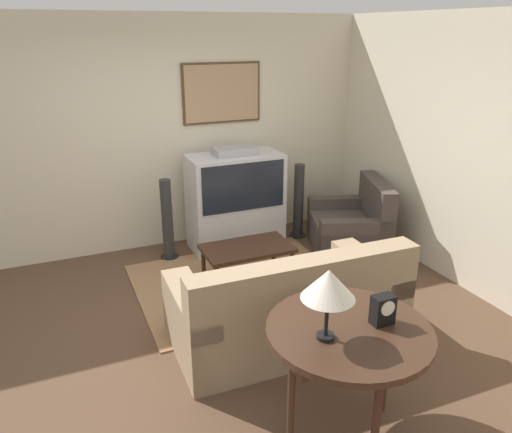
{
  "coord_description": "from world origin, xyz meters",
  "views": [
    {
      "loc": [
        -1.19,
        -3.63,
        2.52
      ],
      "look_at": [
        0.66,
        0.69,
        0.75
      ],
      "focal_mm": 35.0,
      "sensor_mm": 36.0,
      "label": 1
    }
  ],
  "objects_px": {
    "couch": "(288,309)",
    "coffee_table": "(247,251)",
    "console_table": "(349,338)",
    "tv": "(235,200)",
    "speaker_tower_left": "(167,222)",
    "speaker_tower_right": "(299,203)",
    "armchair": "(352,228)",
    "table_lamp": "(328,285)",
    "mantel_clock": "(383,310)"
  },
  "relations": [
    {
      "from": "tv",
      "to": "speaker_tower_right",
      "type": "xyz_separation_m",
      "value": [
        0.85,
        -0.03,
        -0.14
      ]
    },
    {
      "from": "armchair",
      "to": "mantel_clock",
      "type": "distance_m",
      "value": 2.95
    },
    {
      "from": "coffee_table",
      "to": "table_lamp",
      "type": "bearing_deg",
      "value": -100.27
    },
    {
      "from": "table_lamp",
      "to": "mantel_clock",
      "type": "bearing_deg",
      "value": -0.16
    },
    {
      "from": "console_table",
      "to": "mantel_clock",
      "type": "relative_size",
      "value": 5.34
    },
    {
      "from": "tv",
      "to": "couch",
      "type": "bearing_deg",
      "value": -98.82
    },
    {
      "from": "coffee_table",
      "to": "table_lamp",
      "type": "distance_m",
      "value": 2.37
    },
    {
      "from": "couch",
      "to": "console_table",
      "type": "relative_size",
      "value": 1.85
    },
    {
      "from": "tv",
      "to": "speaker_tower_left",
      "type": "height_order",
      "value": "tv"
    },
    {
      "from": "coffee_table",
      "to": "mantel_clock",
      "type": "relative_size",
      "value": 4.73
    },
    {
      "from": "tv",
      "to": "coffee_table",
      "type": "xyz_separation_m",
      "value": [
        -0.24,
        -0.95,
        -0.22
      ]
    },
    {
      "from": "speaker_tower_left",
      "to": "speaker_tower_right",
      "type": "relative_size",
      "value": 1.0
    },
    {
      "from": "console_table",
      "to": "mantel_clock",
      "type": "distance_m",
      "value": 0.27
    },
    {
      "from": "speaker_tower_right",
      "to": "tv",
      "type": "bearing_deg",
      "value": 177.95
    },
    {
      "from": "speaker_tower_left",
      "to": "coffee_table",
      "type": "bearing_deg",
      "value": -56.61
    },
    {
      "from": "console_table",
      "to": "speaker_tower_right",
      "type": "bearing_deg",
      "value": 67.35
    },
    {
      "from": "tv",
      "to": "table_lamp",
      "type": "bearing_deg",
      "value": -101.42
    },
    {
      "from": "couch",
      "to": "speaker_tower_right",
      "type": "bearing_deg",
      "value": -118.69
    },
    {
      "from": "tv",
      "to": "console_table",
      "type": "relative_size",
      "value": 1.2
    },
    {
      "from": "mantel_clock",
      "to": "coffee_table",
      "type": "bearing_deg",
      "value": 90.13
    },
    {
      "from": "tv",
      "to": "mantel_clock",
      "type": "distance_m",
      "value": 3.18
    },
    {
      "from": "speaker_tower_left",
      "to": "armchair",
      "type": "bearing_deg",
      "value": -17.09
    },
    {
      "from": "couch",
      "to": "armchair",
      "type": "bearing_deg",
      "value": -137.0
    },
    {
      "from": "couch",
      "to": "coffee_table",
      "type": "distance_m",
      "value": 1.11
    },
    {
      "from": "console_table",
      "to": "table_lamp",
      "type": "xyz_separation_m",
      "value": [
        -0.19,
        -0.03,
        0.43
      ]
    },
    {
      "from": "mantel_clock",
      "to": "speaker_tower_right",
      "type": "relative_size",
      "value": 0.2
    },
    {
      "from": "tv",
      "to": "armchair",
      "type": "bearing_deg",
      "value": -28.49
    },
    {
      "from": "coffee_table",
      "to": "armchair",
      "type": "bearing_deg",
      "value": 10.88
    },
    {
      "from": "tv",
      "to": "speaker_tower_left",
      "type": "distance_m",
      "value": 0.86
    },
    {
      "from": "tv",
      "to": "console_table",
      "type": "distance_m",
      "value": 3.16
    },
    {
      "from": "armchair",
      "to": "speaker_tower_right",
      "type": "height_order",
      "value": "speaker_tower_right"
    },
    {
      "from": "speaker_tower_left",
      "to": "speaker_tower_right",
      "type": "distance_m",
      "value": 1.69
    },
    {
      "from": "coffee_table",
      "to": "table_lamp",
      "type": "xyz_separation_m",
      "value": [
        -0.4,
        -2.2,
        0.78
      ]
    },
    {
      "from": "coffee_table",
      "to": "speaker_tower_right",
      "type": "xyz_separation_m",
      "value": [
        1.09,
        0.92,
        0.08
      ]
    },
    {
      "from": "table_lamp",
      "to": "speaker_tower_left",
      "type": "xyz_separation_m",
      "value": [
        -0.21,
        3.13,
        -0.7
      ]
    },
    {
      "from": "tv",
      "to": "mantel_clock",
      "type": "bearing_deg",
      "value": -94.22
    },
    {
      "from": "couch",
      "to": "table_lamp",
      "type": "height_order",
      "value": "table_lamp"
    },
    {
      "from": "armchair",
      "to": "tv",
      "type": "bearing_deg",
      "value": -98.59
    },
    {
      "from": "armchair",
      "to": "speaker_tower_left",
      "type": "height_order",
      "value": "speaker_tower_left"
    },
    {
      "from": "console_table",
      "to": "armchair",
      "type": "bearing_deg",
      "value": 55.62
    },
    {
      "from": "tv",
      "to": "speaker_tower_right",
      "type": "bearing_deg",
      "value": -2.05
    },
    {
      "from": "couch",
      "to": "coffee_table",
      "type": "relative_size",
      "value": 2.1
    },
    {
      "from": "tv",
      "to": "armchair",
      "type": "distance_m",
      "value": 1.44
    },
    {
      "from": "console_table",
      "to": "mantel_clock",
      "type": "bearing_deg",
      "value": -8.65
    },
    {
      "from": "mantel_clock",
      "to": "speaker_tower_right",
      "type": "xyz_separation_m",
      "value": [
        1.08,
        3.13,
        -0.44
      ]
    },
    {
      "from": "couch",
      "to": "coffee_table",
      "type": "bearing_deg",
      "value": -93.03
    },
    {
      "from": "armchair",
      "to": "table_lamp",
      "type": "xyz_separation_m",
      "value": [
        -1.87,
        -2.49,
        0.87
      ]
    },
    {
      "from": "console_table",
      "to": "speaker_tower_left",
      "type": "distance_m",
      "value": 3.13
    },
    {
      "from": "tv",
      "to": "couch",
      "type": "xyz_separation_m",
      "value": [
        -0.32,
        -2.06,
        -0.28
      ]
    },
    {
      "from": "coffee_table",
      "to": "couch",
      "type": "bearing_deg",
      "value": -94.2
    }
  ]
}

